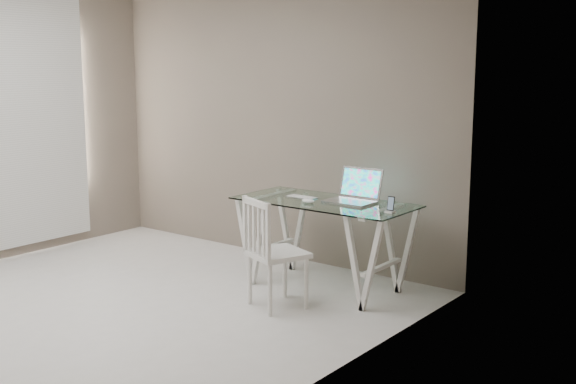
% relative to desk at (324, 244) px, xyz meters
% --- Properties ---
extents(room, '(4.50, 4.52, 2.71)m').
position_rel_desk_xyz_m(room, '(-1.07, -1.62, 1.33)').
color(room, beige).
rests_on(room, ground).
extents(desk, '(1.50, 0.70, 0.75)m').
position_rel_desk_xyz_m(desk, '(0.00, 0.00, 0.00)').
color(desk, silver).
rests_on(desk, ground).
extents(chair, '(0.51, 0.51, 0.87)m').
position_rel_desk_xyz_m(chair, '(-0.05, -0.67, 0.09)').
color(chair, silver).
rests_on(chair, ground).
extents(laptop, '(0.39, 0.34, 0.27)m').
position_rel_desk_xyz_m(laptop, '(0.20, 0.14, 0.43)').
color(laptop, '#BBBCC0').
rests_on(laptop, desk).
extents(keyboard, '(0.27, 0.12, 0.01)m').
position_rel_desk_xyz_m(keyboard, '(-0.24, 0.02, 0.37)').
color(keyboard, silver).
rests_on(keyboard, desk).
extents(mouse, '(0.12, 0.07, 0.04)m').
position_rel_desk_xyz_m(mouse, '(-0.06, -0.15, 0.38)').
color(mouse, white).
rests_on(mouse, desk).
extents(phone_dock, '(0.07, 0.07, 0.12)m').
position_rel_desk_xyz_m(phone_dock, '(0.66, -0.07, 0.40)').
color(phone_dock, white).
rests_on(phone_dock, desk).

